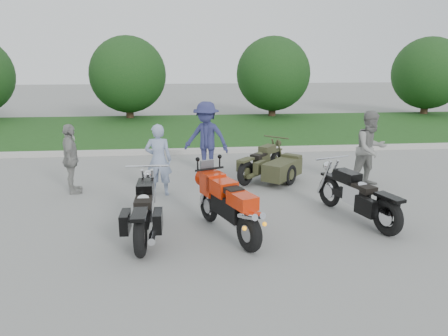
{
  "coord_description": "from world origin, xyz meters",
  "views": [
    {
      "loc": [
        -0.52,
        -7.97,
        3.17
      ],
      "look_at": [
        0.36,
        1.0,
        0.8
      ],
      "focal_mm": 35.0,
      "sensor_mm": 36.0,
      "label": 1
    }
  ],
  "objects": [
    {
      "name": "person_denim",
      "position": [
        0.14,
        3.55,
        0.97
      ],
      "size": [
        1.45,
        1.2,
        1.94
      ],
      "primitive_type": "imported",
      "rotation": [
        0.0,
        0.0,
        -0.45
      ],
      "color": "navy",
      "rests_on": "ground"
    },
    {
      "name": "person_back",
      "position": [
        -3.08,
        2.11,
        0.81
      ],
      "size": [
        0.56,
        1.01,
        1.63
      ],
      "primitive_type": "imported",
      "rotation": [
        0.0,
        0.0,
        1.75
      ],
      "color": "gray",
      "rests_on": "ground"
    },
    {
      "name": "cruiser_sidecar",
      "position": [
        1.75,
        2.53,
        0.39
      ],
      "size": [
        1.8,
        1.97,
        0.83
      ],
      "rotation": [
        0.0,
        0.0,
        -0.71
      ],
      "color": "black",
      "rests_on": "ground"
    },
    {
      "name": "tree_far_right",
      "position": [
        12.0,
        13.5,
        2.19
      ],
      "size": [
        3.6,
        3.6,
        4.0
      ],
      "color": "#3F2B1C",
      "rests_on": "ground"
    },
    {
      "name": "grass_strip",
      "position": [
        0.0,
        10.15,
        0.07
      ],
      "size": [
        60.0,
        8.0,
        0.14
      ],
      "primitive_type": "cube",
      "color": "#275D20",
      "rests_on": "ground"
    },
    {
      "name": "cruiser_right",
      "position": [
        2.88,
        -0.28,
        0.46
      ],
      "size": [
        0.93,
        2.29,
        0.91
      ],
      "rotation": [
        0.0,
        0.0,
        0.32
      ],
      "color": "black",
      "rests_on": "ground"
    },
    {
      "name": "cruiser_left",
      "position": [
        -1.2,
        -0.67,
        0.47
      ],
      "size": [
        0.39,
        2.37,
        0.91
      ],
      "rotation": [
        0.0,
        0.0,
        -0.01
      ],
      "color": "black",
      "rests_on": "ground"
    },
    {
      "name": "person_stripe",
      "position": [
        -1.06,
        1.76,
        0.83
      ],
      "size": [
        0.63,
        0.43,
        1.65
      ],
      "primitive_type": "imported",
      "rotation": [
        0.0,
        0.0,
        3.08
      ],
      "color": "#8B9BBE",
      "rests_on": "ground"
    },
    {
      "name": "person_grey",
      "position": [
        4.04,
        2.0,
        0.92
      ],
      "size": [
        1.05,
        0.91,
        1.85
      ],
      "primitive_type": "imported",
      "rotation": [
        0.0,
        0.0,
        0.27
      ],
      "color": "gray",
      "rests_on": "ground"
    },
    {
      "name": "ground",
      "position": [
        0.0,
        0.0,
        0.0
      ],
      "size": [
        80.0,
        80.0,
        0.0
      ],
      "primitive_type": "plane",
      "color": "gray",
      "rests_on": "ground"
    },
    {
      "name": "curb",
      "position": [
        0.0,
        6.0,
        0.07
      ],
      "size": [
        60.0,
        0.3,
        0.15
      ],
      "primitive_type": "cube",
      "color": "#B9B6AE",
      "rests_on": "ground"
    },
    {
      "name": "sportbike_red",
      "position": [
        0.27,
        -0.74,
        0.6
      ],
      "size": [
        0.99,
        2.05,
        1.02
      ],
      "rotation": [
        0.0,
        0.0,
        0.39
      ],
      "color": "black",
      "rests_on": "ground"
    },
    {
      "name": "tree_mid_right",
      "position": [
        4.0,
        13.5,
        2.19
      ],
      "size": [
        3.6,
        3.6,
        4.0
      ],
      "color": "#3F2B1C",
      "rests_on": "ground"
    },
    {
      "name": "tree_mid_left",
      "position": [
        -3.0,
        13.5,
        2.19
      ],
      "size": [
        3.6,
        3.6,
        4.0
      ],
      "color": "#3F2B1C",
      "rests_on": "ground"
    }
  ]
}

